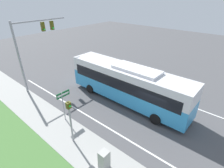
# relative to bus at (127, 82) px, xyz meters

# --- Properties ---
(ground_plane) EXTENTS (80.00, 80.00, 0.00)m
(ground_plane) POSITION_rel_bus_xyz_m (-0.47, -3.23, -2.02)
(ground_plane) COLOR #4C4C4F
(sidewalk) EXTENTS (2.80, 80.00, 0.12)m
(sidewalk) POSITION_rel_bus_xyz_m (-6.67, -3.23, -1.96)
(sidewalk) COLOR #9E9E99
(sidewalk) RESTS_ON ground_plane
(lane_divider_near) EXTENTS (0.14, 30.00, 0.01)m
(lane_divider_near) POSITION_rel_bus_xyz_m (-4.07, -3.23, -2.01)
(lane_divider_near) COLOR silver
(lane_divider_near) RESTS_ON ground_plane
(lane_divider_far) EXTENTS (0.14, 30.00, 0.01)m
(lane_divider_far) POSITION_rel_bus_xyz_m (3.13, -3.23, -2.01)
(lane_divider_far) COLOR silver
(lane_divider_far) RESTS_ON ground_plane
(bus) EXTENTS (2.73, 12.18, 3.69)m
(bus) POSITION_rel_bus_xyz_m (0.00, 0.00, 0.00)
(bus) COLOR #3393D1
(bus) RESTS_ON ground_plane
(signal_gantry) EXTENTS (5.70, 0.41, 7.23)m
(signal_gantry) POSITION_rel_bus_xyz_m (-3.93, 8.87, 3.07)
(signal_gantry) COLOR #939399
(signal_gantry) RESTS_ON ground_plane
(pedestrian_signal) EXTENTS (0.28, 0.34, 3.36)m
(pedestrian_signal) POSITION_rel_bus_xyz_m (-6.76, -0.34, 0.25)
(pedestrian_signal) COLOR #939399
(pedestrian_signal) RESTS_ON ground_plane
(street_sign) EXTENTS (1.17, 0.08, 2.74)m
(street_sign) POSITION_rel_bus_xyz_m (-5.64, 2.04, -0.11)
(street_sign) COLOR #939399
(street_sign) RESTS_ON ground_plane
(utility_cabinet) EXTENTS (0.56, 0.50, 1.27)m
(utility_cabinet) POSITION_rel_bus_xyz_m (-6.87, -3.42, -1.26)
(utility_cabinet) COLOR #A8A8A3
(utility_cabinet) RESTS_ON sidewalk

